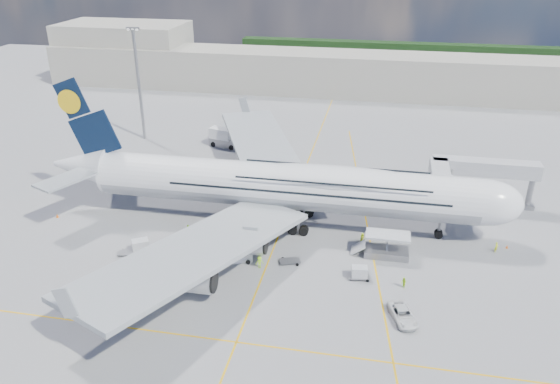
% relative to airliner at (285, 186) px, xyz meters
% --- Properties ---
extents(ground, '(300.00, 300.00, 0.00)m').
position_rel_airliner_xyz_m(ground, '(-0.26, -10.00, -6.87)').
color(ground, gray).
rests_on(ground, ground).
extents(taxi_line_main, '(0.25, 220.00, 0.01)m').
position_rel_airliner_xyz_m(taxi_line_main, '(-0.26, -10.00, -6.86)').
color(taxi_line_main, '#EBAD0C').
rests_on(taxi_line_main, ground).
extents(taxi_line_cross, '(120.00, 0.25, 0.01)m').
position_rel_airliner_xyz_m(taxi_line_cross, '(-0.26, -30.00, -6.86)').
color(taxi_line_cross, '#EBAD0C').
rests_on(taxi_line_cross, ground).
extents(taxi_line_diag, '(14.16, 99.06, 0.01)m').
position_rel_airliner_xyz_m(taxi_line_diag, '(13.74, -0.00, -6.86)').
color(taxi_line_diag, '#EBAD0C').
rests_on(taxi_line_diag, ground).
extents(airliner, '(77.26, 79.15, 23.71)m').
position_rel_airliner_xyz_m(airliner, '(0.00, 0.00, 0.00)').
color(airliner, white).
rests_on(airliner, ground).
extents(jet_bridge, '(18.80, 12.10, 8.50)m').
position_rel_airliner_xyz_m(jet_bridge, '(29.55, 10.94, -0.02)').
color(jet_bridge, '#B7B7BC').
rests_on(jet_bridge, ground).
extents(cargo_loader, '(8.53, 3.20, 3.67)m').
position_rel_airliner_xyz_m(cargo_loader, '(16.56, -7.11, -5.62)').
color(cargo_loader, silver).
rests_on(cargo_loader, ground).
extents(light_mast, '(3.00, 0.70, 25.50)m').
position_rel_airliner_xyz_m(light_mast, '(-40.26, 35.00, 6.34)').
color(light_mast, gray).
rests_on(light_mast, ground).
extents(terminal, '(180.00, 16.00, 12.00)m').
position_rel_airliner_xyz_m(terminal, '(-0.26, 85.00, -0.87)').
color(terminal, '#B2AD9E').
rests_on(terminal, ground).
extents(hangar, '(40.00, 22.00, 18.00)m').
position_rel_airliner_xyz_m(hangar, '(-70.26, 90.00, 2.13)').
color(hangar, '#B2AD9E').
rests_on(hangar, ground).
extents(tree_line, '(160.00, 6.00, 8.00)m').
position_rel_airliner_xyz_m(tree_line, '(39.74, 130.00, -2.87)').
color(tree_line, '#193814').
rests_on(tree_line, ground).
extents(dolly_row_a, '(3.04, 2.19, 1.73)m').
position_rel_airliner_xyz_m(dolly_row_a, '(-15.12, -16.25, -5.94)').
color(dolly_row_a, gray).
rests_on(dolly_row_a, ground).
extents(dolly_row_b, '(3.31, 2.14, 0.45)m').
position_rel_airliner_xyz_m(dolly_row_b, '(-21.27, -14.25, -6.52)').
color(dolly_row_b, gray).
rests_on(dolly_row_b, ground).
extents(dolly_row_c, '(2.99, 2.35, 1.68)m').
position_rel_airliner_xyz_m(dolly_row_c, '(-12.02, -18.12, -5.97)').
color(dolly_row_c, gray).
rests_on(dolly_row_c, ground).
extents(dolly_back, '(3.72, 3.23, 2.08)m').
position_rel_airliner_xyz_m(dolly_back, '(-19.70, -13.21, -5.75)').
color(dolly_back, gray).
rests_on(dolly_back, ground).
extents(dolly_nose_far, '(3.11, 1.92, 1.87)m').
position_rel_airliner_xyz_m(dolly_nose_far, '(13.13, -13.95, -5.86)').
color(dolly_nose_far, gray).
rests_on(dolly_nose_far, ground).
extents(dolly_nose_near, '(3.37, 2.53, 0.44)m').
position_rel_airliner_xyz_m(dolly_nose_near, '(2.93, -11.85, -6.53)').
color(dolly_nose_near, gray).
rests_on(dolly_nose_near, ground).
extents(baggage_tug, '(3.20, 2.38, 1.82)m').
position_rel_airliner_xyz_m(baggage_tug, '(-4.05, -12.76, -6.07)').
color(baggage_tug, white).
rests_on(baggage_tug, ground).
extents(catering_truck_inner, '(6.72, 3.38, 3.84)m').
position_rel_airliner_xyz_m(catering_truck_inner, '(-2.27, 13.52, -5.06)').
color(catering_truck_inner, gray).
rests_on(catering_truck_inner, ground).
extents(catering_truck_outer, '(7.71, 4.37, 4.33)m').
position_rel_airliner_xyz_m(catering_truck_outer, '(-20.03, 33.28, -4.86)').
color(catering_truck_outer, gray).
rests_on(catering_truck_outer, ground).
extents(service_van, '(4.22, 6.02, 1.52)m').
position_rel_airliner_xyz_m(service_van, '(18.98, -22.02, -6.11)').
color(service_van, white).
rests_on(service_van, ground).
extents(crew_nose, '(0.71, 0.73, 1.68)m').
position_rel_airliner_xyz_m(crew_nose, '(32.98, -2.91, -6.03)').
color(crew_nose, '#E4F319').
rests_on(crew_nose, ground).
extents(crew_loader, '(0.88, 0.96, 1.60)m').
position_rel_airliner_xyz_m(crew_loader, '(19.15, -15.03, -6.07)').
color(crew_loader, '#ADEF19').
rests_on(crew_loader, ground).
extents(crew_wing, '(0.73, 1.07, 1.69)m').
position_rel_airliner_xyz_m(crew_wing, '(-14.55, -6.60, -6.02)').
color(crew_wing, '#95E217').
rests_on(crew_wing, ground).
extents(crew_van, '(0.99, 0.93, 1.71)m').
position_rel_airliner_xyz_m(crew_van, '(12.96, -3.98, -6.01)').
color(crew_van, '#D4F419').
rests_on(crew_van, ground).
extents(crew_tug, '(1.37, 1.09, 1.86)m').
position_rel_airliner_xyz_m(crew_tug, '(-1.12, -13.97, -5.94)').
color(crew_tug, '#A1EC18').
rests_on(crew_tug, ground).
extents(cone_nose, '(0.41, 0.41, 0.52)m').
position_rel_airliner_xyz_m(cone_nose, '(34.88, -1.38, -6.62)').
color(cone_nose, '#FF650D').
rests_on(cone_nose, ground).
extents(cone_wing_left_inner, '(0.47, 0.47, 0.60)m').
position_rel_airliner_xyz_m(cone_wing_left_inner, '(-9.15, 14.29, -6.58)').
color(cone_wing_left_inner, '#FF650D').
rests_on(cone_wing_left_inner, ground).
extents(cone_wing_left_outer, '(0.41, 0.41, 0.52)m').
position_rel_airliner_xyz_m(cone_wing_left_outer, '(-12.69, 32.51, -6.62)').
color(cone_wing_left_outer, '#FF650D').
rests_on(cone_wing_left_outer, ground).
extents(cone_wing_right_inner, '(0.44, 0.44, 0.55)m').
position_rel_airliner_xyz_m(cone_wing_right_inner, '(-6.31, -7.72, -6.60)').
color(cone_wing_right_inner, '#FF650D').
rests_on(cone_wing_right_inner, ground).
extents(cone_wing_right_outer, '(0.39, 0.39, 0.50)m').
position_rel_airliner_xyz_m(cone_wing_right_outer, '(-12.56, -23.29, -6.63)').
color(cone_wing_right_outer, '#FF650D').
rests_on(cone_wing_right_outer, ground).
extents(cone_tail, '(0.50, 0.50, 0.63)m').
position_rel_airliner_xyz_m(cone_tail, '(-38.42, -5.37, -6.56)').
color(cone_tail, '#FF650D').
rests_on(cone_tail, ground).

